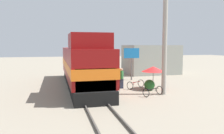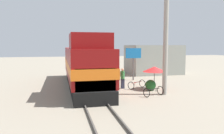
{
  "view_description": "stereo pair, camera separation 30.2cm",
  "coord_description": "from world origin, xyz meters",
  "px_view_note": "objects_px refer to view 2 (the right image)",
  "views": [
    {
      "loc": [
        -2.41,
        -17.64,
        3.76
      ],
      "look_at": [
        1.2,
        -3.72,
        2.36
      ],
      "focal_mm": 35.0,
      "sensor_mm": 36.0,
      "label": 1
    },
    {
      "loc": [
        -2.12,
        -17.71,
        3.76
      ],
      "look_at": [
        1.2,
        -3.72,
        2.36
      ],
      "focal_mm": 35.0,
      "sensor_mm": 36.0,
      "label": 2
    }
  ],
  "objects_px": {
    "utility_pole": "(166,23)",
    "vendor_umbrella": "(154,69)",
    "bicycle": "(137,84)",
    "billboard_sign": "(133,56)",
    "person_bystander": "(123,77)",
    "bicycle_spare": "(154,91)",
    "locomotive": "(84,66)"
  },
  "relations": [
    {
      "from": "utility_pole",
      "to": "vendor_umbrella",
      "type": "distance_m",
      "value": 4.21
    },
    {
      "from": "vendor_umbrella",
      "to": "bicycle",
      "type": "height_order",
      "value": "vendor_umbrella"
    },
    {
      "from": "locomotive",
      "to": "bicycle_spare",
      "type": "xyz_separation_m",
      "value": [
        4.65,
        -5.0,
        -1.58
      ]
    },
    {
      "from": "billboard_sign",
      "to": "person_bystander",
      "type": "bearing_deg",
      "value": -119.68
    },
    {
      "from": "utility_pole",
      "to": "billboard_sign",
      "type": "relative_size",
      "value": 3.08
    },
    {
      "from": "vendor_umbrella",
      "to": "billboard_sign",
      "type": "distance_m",
      "value": 5.4
    },
    {
      "from": "vendor_umbrella",
      "to": "bicycle_spare",
      "type": "relative_size",
      "value": 1.2
    },
    {
      "from": "vendor_umbrella",
      "to": "bicycle",
      "type": "xyz_separation_m",
      "value": [
        -1.32,
        0.75,
        -1.4
      ]
    },
    {
      "from": "billboard_sign",
      "to": "vendor_umbrella",
      "type": "bearing_deg",
      "value": -89.07
    },
    {
      "from": "billboard_sign",
      "to": "bicycle",
      "type": "bearing_deg",
      "value": -105.09
    },
    {
      "from": "bicycle_spare",
      "to": "vendor_umbrella",
      "type": "bearing_deg",
      "value": -47.81
    },
    {
      "from": "utility_pole",
      "to": "bicycle_spare",
      "type": "relative_size",
      "value": 6.43
    },
    {
      "from": "bicycle",
      "to": "person_bystander",
      "type": "bearing_deg",
      "value": -134.01
    },
    {
      "from": "bicycle_spare",
      "to": "billboard_sign",
      "type": "bearing_deg",
      "value": -30.03
    },
    {
      "from": "vendor_umbrella",
      "to": "bicycle",
      "type": "relative_size",
      "value": 1.14
    },
    {
      "from": "billboard_sign",
      "to": "bicycle_spare",
      "type": "relative_size",
      "value": 2.09
    },
    {
      "from": "utility_pole",
      "to": "vendor_umbrella",
      "type": "bearing_deg",
      "value": 88.79
    },
    {
      "from": "utility_pole",
      "to": "vendor_umbrella",
      "type": "xyz_separation_m",
      "value": [
        0.04,
        2.01,
        -3.7
      ]
    },
    {
      "from": "bicycle",
      "to": "bicycle_spare",
      "type": "bearing_deg",
      "value": -27.67
    },
    {
      "from": "vendor_umbrella",
      "to": "person_bystander",
      "type": "distance_m",
      "value": 2.85
    },
    {
      "from": "billboard_sign",
      "to": "locomotive",
      "type": "bearing_deg",
      "value": -155.06
    },
    {
      "from": "utility_pole",
      "to": "bicycle_spare",
      "type": "height_order",
      "value": "utility_pole"
    },
    {
      "from": "person_bystander",
      "to": "bicycle_spare",
      "type": "distance_m",
      "value": 3.67
    },
    {
      "from": "billboard_sign",
      "to": "bicycle_spare",
      "type": "xyz_separation_m",
      "value": [
        -0.99,
        -7.62,
        -2.29
      ]
    },
    {
      "from": "vendor_umbrella",
      "to": "bicycle",
      "type": "bearing_deg",
      "value": 150.31
    },
    {
      "from": "utility_pole",
      "to": "bicycle",
      "type": "bearing_deg",
      "value": 114.86
    },
    {
      "from": "person_bystander",
      "to": "bicycle",
      "type": "height_order",
      "value": "person_bystander"
    },
    {
      "from": "bicycle_spare",
      "to": "person_bystander",
      "type": "bearing_deg",
      "value": 1.43
    },
    {
      "from": "person_bystander",
      "to": "vendor_umbrella",
      "type": "bearing_deg",
      "value": -21.59
    },
    {
      "from": "vendor_umbrella",
      "to": "bicycle_spare",
      "type": "distance_m",
      "value": 2.9
    },
    {
      "from": "bicycle",
      "to": "billboard_sign",
      "type": "bearing_deg",
      "value": 132.66
    },
    {
      "from": "vendor_umbrella",
      "to": "billboard_sign",
      "type": "relative_size",
      "value": 0.57
    }
  ]
}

